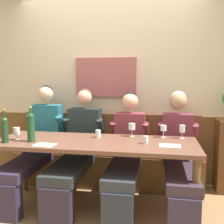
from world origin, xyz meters
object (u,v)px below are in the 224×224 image
at_px(wine_glass_right_end, 182,129).
at_px(person_left_seat, 179,148).
at_px(water_tumbler_center, 145,140).
at_px(water_tumbler_left, 98,134).
at_px(person_right_seat, 78,145).
at_px(person_center_right_seat, 127,147).
at_px(wine_glass_mid_left, 17,131).
at_px(person_center_left_seat, 37,141).
at_px(wine_bottle_clear_water, 31,126).
at_px(wine_bottle_green_tall, 5,129).
at_px(wine_glass_by_bottle, 132,127).
at_px(wall_bench, 107,164).
at_px(wine_glass_left_end, 163,128).
at_px(dining_table, 95,149).

bearing_deg(wine_glass_right_end, person_left_seat, 117.44).
distance_m(water_tumbler_center, water_tumbler_left, 0.58).
bearing_deg(person_right_seat, person_center_right_seat, 1.25).
bearing_deg(wine_glass_right_end, person_center_right_seat, 175.79).
height_order(wine_glass_mid_left, water_tumbler_left, wine_glass_mid_left).
xyz_separation_m(person_center_right_seat, water_tumbler_center, (0.23, -0.37, 0.18)).
bearing_deg(person_center_left_seat, water_tumbler_center, -14.80).
bearing_deg(water_tumbler_center, wine_glass_mid_left, -177.50).
relative_size(person_center_right_seat, wine_glass_mid_left, 9.23).
xyz_separation_m(wine_glass_mid_left, water_tumbler_left, (0.85, 0.26, -0.05)).
height_order(wine_bottle_clear_water, water_tumbler_left, wine_bottle_clear_water).
xyz_separation_m(wine_bottle_green_tall, water_tumbler_left, (0.90, 0.40, -0.10)).
relative_size(person_center_left_seat, person_left_seat, 1.05).
relative_size(person_center_left_seat, wine_glass_by_bottle, 8.71).
height_order(person_center_left_seat, person_left_seat, person_center_left_seat).
bearing_deg(wine_bottle_clear_water, person_center_right_seat, 26.48).
bearing_deg(wine_glass_mid_left, wall_bench, 42.16).
relative_size(person_left_seat, wine_bottle_green_tall, 3.56).
height_order(wine_bottle_green_tall, wine_glass_by_bottle, wine_bottle_green_tall).
distance_m(wine_glass_left_end, water_tumbler_center, 0.38).
distance_m(wine_bottle_clear_water, wine_glass_right_end, 1.64).
distance_m(wine_glass_mid_left, wine_glass_by_bottle, 1.28).
distance_m(dining_table, water_tumbler_center, 0.55).
xyz_separation_m(person_left_seat, wine_glass_mid_left, (-1.75, -0.43, 0.22)).
xyz_separation_m(person_left_seat, wine_glass_by_bottle, (-0.54, -0.05, 0.24)).
distance_m(person_left_seat, wine_bottle_green_tall, 1.91).
relative_size(person_center_right_seat, wine_bottle_green_tall, 3.53).
distance_m(wine_glass_by_bottle, wine_glass_right_end, 0.56).
distance_m(person_center_right_seat, wine_bottle_clear_water, 1.11).
bearing_deg(person_left_seat, wine_glass_right_end, -62.56).
distance_m(person_left_seat, wine_glass_by_bottle, 0.59).
xyz_separation_m(wine_bottle_clear_water, water_tumbler_left, (0.65, 0.31, -0.12)).
height_order(wine_glass_mid_left, water_tumbler_center, wine_glass_mid_left).
xyz_separation_m(wine_glass_mid_left, wine_glass_by_bottle, (1.22, 0.38, 0.02)).
bearing_deg(wine_glass_by_bottle, wine_bottle_clear_water, -156.98).
relative_size(dining_table, water_tumbler_left, 24.37).
bearing_deg(person_left_seat, dining_table, -159.34).
bearing_deg(person_left_seat, wine_bottle_clear_water, -162.89).
xyz_separation_m(person_right_seat, wine_bottle_green_tall, (-0.61, -0.56, 0.29)).
relative_size(wine_bottle_green_tall, wine_glass_by_bottle, 2.32).
relative_size(wine_glass_by_bottle, water_tumbler_left, 1.73).
height_order(wine_glass_right_end, water_tumbler_left, wine_glass_right_end).
height_order(person_center_right_seat, wine_glass_by_bottle, person_center_right_seat).
xyz_separation_m(wall_bench, wine_bottle_clear_water, (-0.66, -0.82, 0.64)).
distance_m(wall_bench, person_right_seat, 0.57).
xyz_separation_m(person_center_right_seat, wine_bottle_clear_water, (-0.96, -0.48, 0.30)).
bearing_deg(person_right_seat, wine_glass_left_end, -1.55).
distance_m(wine_glass_mid_left, wine_glass_left_end, 1.62).
height_order(person_center_right_seat, wine_bottle_clear_water, person_center_right_seat).
bearing_deg(wine_bottle_green_tall, person_center_right_seat, 25.21).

